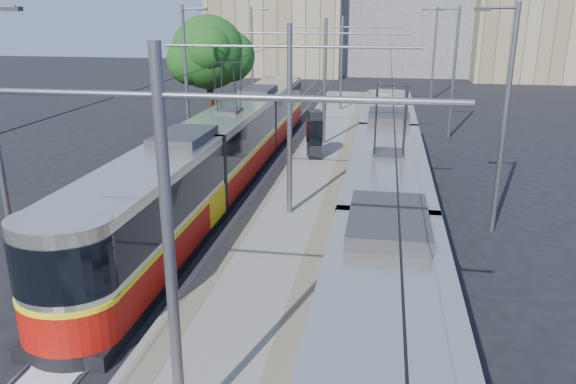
# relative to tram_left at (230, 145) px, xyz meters

# --- Properties ---
(ground) EXTENTS (160.00, 160.00, 0.00)m
(ground) POSITION_rel_tram_left_xyz_m (3.60, -12.67, -1.71)
(ground) COLOR black
(ground) RESTS_ON ground
(platform) EXTENTS (4.00, 50.00, 0.30)m
(platform) POSITION_rel_tram_left_xyz_m (3.60, 4.33, -1.56)
(platform) COLOR gray
(platform) RESTS_ON ground
(tactile_strip_left) EXTENTS (0.70, 50.00, 0.01)m
(tactile_strip_left) POSITION_rel_tram_left_xyz_m (2.15, 4.33, -1.40)
(tactile_strip_left) COLOR gray
(tactile_strip_left) RESTS_ON platform
(tactile_strip_right) EXTENTS (0.70, 50.00, 0.01)m
(tactile_strip_right) POSITION_rel_tram_left_xyz_m (5.05, 4.33, -1.40)
(tactile_strip_right) COLOR gray
(tactile_strip_right) RESTS_ON platform
(rails) EXTENTS (8.71, 70.00, 0.03)m
(rails) POSITION_rel_tram_left_xyz_m (3.60, 4.33, -1.69)
(rails) COLOR gray
(rails) RESTS_ON ground
(tram_left) EXTENTS (2.43, 30.26, 5.50)m
(tram_left) POSITION_rel_tram_left_xyz_m (0.00, 0.00, 0.00)
(tram_left) COLOR black
(tram_left) RESTS_ON ground
(tram_right) EXTENTS (2.43, 31.44, 5.50)m
(tram_right) POSITION_rel_tram_left_xyz_m (7.20, -7.01, 0.15)
(tram_right) COLOR black
(tram_right) RESTS_ON ground
(catenary) EXTENTS (9.20, 70.00, 7.00)m
(catenary) POSITION_rel_tram_left_xyz_m (3.60, 1.49, 2.82)
(catenary) COLOR slate
(catenary) RESTS_ON platform
(street_lamps) EXTENTS (15.18, 38.22, 8.00)m
(street_lamps) POSITION_rel_tram_left_xyz_m (3.60, 8.33, 2.47)
(street_lamps) COLOR slate
(street_lamps) RESTS_ON ground
(shelter) EXTENTS (0.98, 1.27, 2.48)m
(shelter) POSITION_rel_tram_left_xyz_m (3.48, 3.87, -0.11)
(shelter) COLOR black
(shelter) RESTS_ON platform
(tree) EXTENTS (5.15, 4.76, 7.48)m
(tree) POSITION_rel_tram_left_xyz_m (-3.94, 10.91, 3.35)
(tree) COLOR #382314
(tree) RESTS_ON ground
(building_left) EXTENTS (16.32, 12.24, 15.40)m
(building_left) POSITION_rel_tram_left_xyz_m (-6.40, 47.33, 6.00)
(building_left) COLOR tan
(building_left) RESTS_ON ground
(building_centre) EXTENTS (18.36, 14.28, 15.74)m
(building_centre) POSITION_rel_tram_left_xyz_m (9.60, 51.33, 6.17)
(building_centre) COLOR gray
(building_centre) RESTS_ON ground
(building_right) EXTENTS (14.28, 10.20, 10.60)m
(building_right) POSITION_rel_tram_left_xyz_m (23.60, 45.33, 3.60)
(building_right) COLOR tan
(building_right) RESTS_ON ground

